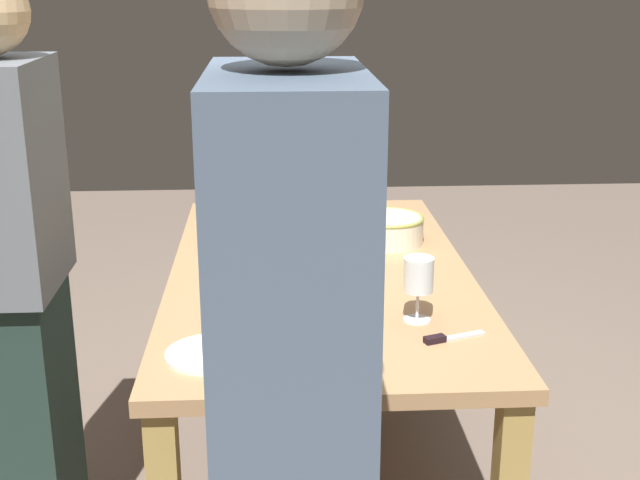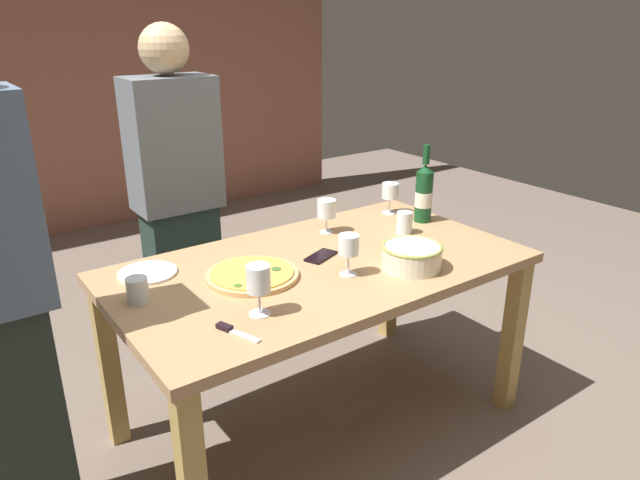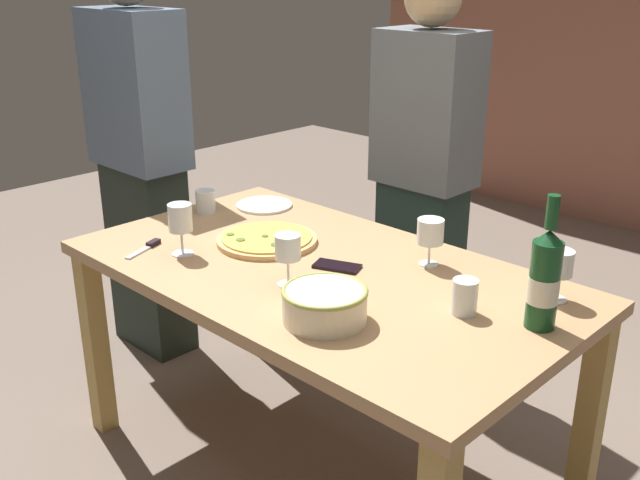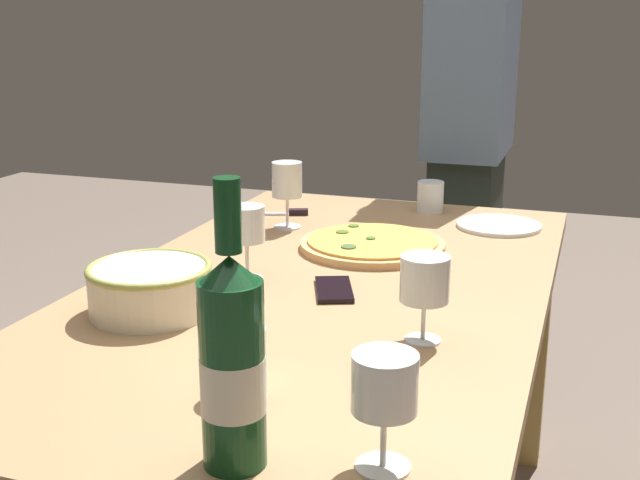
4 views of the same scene
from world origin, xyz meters
name	(u,v)px [view 4 (image 4 of 4)]	position (x,y,z in m)	size (l,w,h in m)	color
dining_table	(320,327)	(0.00, 0.00, 0.66)	(1.60, 0.90, 0.75)	tan
pizza	(372,244)	(-0.28, 0.03, 0.76)	(0.34, 0.34, 0.03)	tan
serving_bowl	(150,287)	(0.25, -0.24, 0.80)	(0.23, 0.23, 0.09)	#EBE5CA
wine_bottle	(232,361)	(0.68, 0.12, 0.89)	(0.08, 0.08, 0.36)	#12421F
wine_glass_near_pizza	(385,387)	(0.63, 0.30, 0.86)	(0.08, 0.08, 0.15)	white
wine_glass_by_bottle	(287,183)	(-0.40, -0.23, 0.87)	(0.08, 0.08, 0.17)	white
wine_glass_far_left	(425,281)	(0.22, 0.26, 0.86)	(0.08, 0.08, 0.15)	white
wine_glass_far_right	(246,228)	(0.02, -0.15, 0.86)	(0.08, 0.08, 0.16)	white
cup_amber	(243,360)	(0.49, 0.05, 0.80)	(0.07, 0.07, 0.10)	white
cup_ceramic	(430,197)	(-0.69, 0.09, 0.79)	(0.07, 0.07, 0.09)	white
side_plate	(499,225)	(-0.59, 0.29, 0.76)	(0.22, 0.22, 0.01)	white
cell_phone	(334,289)	(0.03, 0.04, 0.76)	(0.07, 0.14, 0.01)	black
pizza_knife	(287,213)	(-0.53, -0.28, 0.76)	(0.08, 0.16, 0.02)	silver
person_guest_left	(469,145)	(-1.16, 0.12, 0.87)	(0.44, 0.24, 1.71)	#222C26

